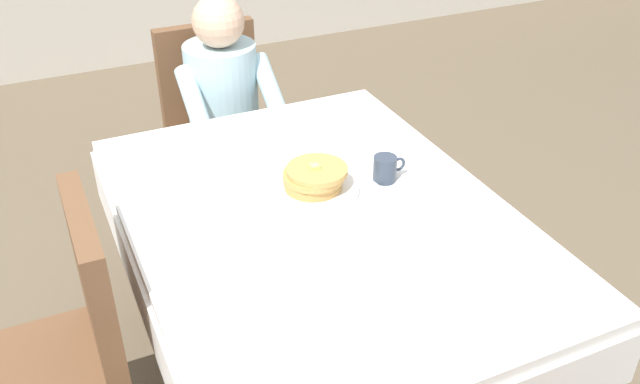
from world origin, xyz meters
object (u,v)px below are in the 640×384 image
Objects in this scene: dining_table_main at (319,237)px; fork_left_of_plate at (260,208)px; knife_right_of_plate at (371,181)px; diner_person at (226,103)px; cup_coffee at (385,169)px; chair_left_side at (68,340)px; plate_breakfast at (315,190)px; spoon_near_edge at (356,251)px; chair_diner at (217,118)px; syrup_pitcher at (212,171)px; breakfast_stack at (314,177)px.

fork_left_of_plate reaches higher than dining_table_main.
knife_right_of_plate reaches higher than dining_table_main.
diner_person is 0.97m from cup_coffee.
chair_left_side reaches higher than plate_breakfast.
dining_table_main is 1.64× the size of chair_left_side.
knife_right_of_plate is (0.19, -0.02, -0.01)m from plate_breakfast.
chair_left_side is 0.84m from spoon_near_edge.
fork_left_of_plate is at bearing 80.28° from chair_diner.
chair_left_side is (-0.80, -1.01, -0.14)m from diner_person.
diner_person is 1.24m from spoon_near_edge.
chair_left_side reaches higher than spoon_near_edge.
diner_person reaches higher than syrup_pitcher.
plate_breakfast is 0.33m from spoon_near_edge.
fork_left_of_plate is (-0.18, -1.08, 0.21)m from chair_diner.
fork_left_of_plate is at bearing 148.67° from dining_table_main.
chair_diner reaches higher than spoon_near_edge.
knife_right_of_plate is (0.23, 0.09, 0.09)m from dining_table_main.
knife_right_of_plate is at bearing 102.00° from diner_person.
chair_left_side is at bearing 165.90° from spoon_near_edge.
chair_left_side is 4.65× the size of knife_right_of_plate.
dining_table_main is at bearing 94.90° from spoon_near_edge.
chair_diner is 1.11m from knife_right_of_plate.
knife_right_of_plate is at bearing 169.95° from cup_coffee.
breakfast_stack is at bearing -89.51° from fork_left_of_plate.
chair_diner is 1.41m from spoon_near_edge.
spoon_near_edge is (-0.02, -0.34, -0.05)m from breakfast_stack.
fork_left_of_plate is (0.08, -0.22, -0.04)m from syrup_pitcher.
breakfast_stack is 0.34m from spoon_near_edge.
chair_diner is 8.23× the size of cup_coffee.
plate_breakfast is at bearing 90.36° from diner_person.
spoon_near_edge is (-0.02, -1.39, 0.21)m from chair_diner.
knife_right_of_plate is at bearing -6.01° from plate_breakfast.
dining_table_main is 1.18m from chair_diner.
breakfast_stack reaches higher than cup_coffee.
syrup_pitcher is (-0.27, -0.86, 0.25)m from chair_diner.
knife_right_of_plate is (-0.05, 0.01, -0.04)m from cup_coffee.
diner_person reaches higher than breakfast_stack.
diner_person reaches higher than plate_breakfast.
spoon_near_edge is (-0.02, -1.23, 0.07)m from diner_person.
breakfast_stack is 1.01× the size of knife_right_of_plate.
knife_right_of_plate is (0.20, -1.08, 0.21)m from chair_diner.
spoon_near_edge is at bearing -130.47° from cup_coffee.
fork_left_of_plate is at bearing -69.06° from syrup_pitcher.
diner_person is at bearing 7.45° from knife_right_of_plate.
cup_coffee is at bearing -23.74° from syrup_pitcher.
chair_diner reaches higher than cup_coffee.
fork_left_of_plate is (-0.19, -0.02, -0.05)m from breakfast_stack.
fork_left_of_plate is (0.62, 0.09, 0.21)m from chair_left_side.
chair_diner is at bearing 90.28° from breakfast_stack.
chair_left_side is (-0.80, -1.17, 0.00)m from chair_diner.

